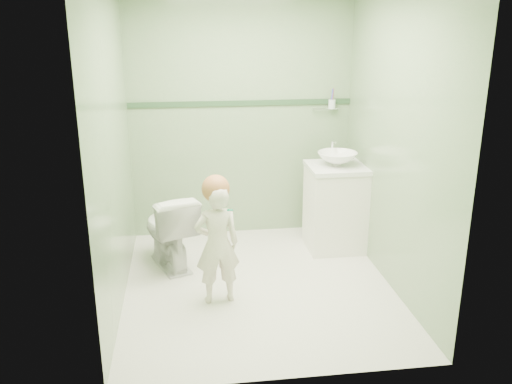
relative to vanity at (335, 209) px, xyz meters
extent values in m
plane|color=silver|center=(-0.84, -0.70, -0.40)|extent=(2.50, 2.50, 0.00)
cube|color=#7BA273|center=(-0.84, 0.55, 0.80)|extent=(2.20, 0.04, 2.40)
cube|color=#7BA273|center=(-0.84, -1.95, 0.80)|extent=(2.20, 0.04, 2.40)
cube|color=#7BA273|center=(-1.94, -0.70, 0.80)|extent=(0.04, 2.50, 2.40)
cube|color=#7BA273|center=(0.26, -0.70, 0.80)|extent=(0.04, 2.50, 2.40)
cube|color=#2C4C2E|center=(-0.84, 0.54, 0.95)|extent=(2.20, 0.02, 0.05)
cube|color=white|center=(0.00, 0.00, 0.00)|extent=(0.52, 0.50, 0.80)
cube|color=white|center=(0.00, 0.00, 0.41)|extent=(0.54, 0.52, 0.04)
imported|color=white|center=(0.00, 0.00, 0.49)|extent=(0.37, 0.37, 0.13)
cylinder|color=silver|center=(0.00, 0.20, 0.55)|extent=(0.03, 0.03, 0.18)
cylinder|color=silver|center=(0.00, 0.15, 0.63)|extent=(0.02, 0.12, 0.02)
cylinder|color=silver|center=(0.00, 0.50, 0.88)|extent=(0.26, 0.02, 0.02)
cylinder|color=silver|center=(0.06, 0.48, 0.93)|extent=(0.07, 0.07, 0.09)
cylinder|color=#B63732|center=(0.07, 0.49, 1.00)|extent=(0.01, 0.01, 0.17)
cylinder|color=#754BA5|center=(0.06, 0.47, 1.00)|extent=(0.01, 0.01, 0.17)
cylinder|color=#3149B4|center=(0.05, 0.47, 1.00)|extent=(0.01, 0.01, 0.17)
imported|color=white|center=(-1.58, -0.20, -0.05)|extent=(0.60, 0.77, 0.69)
imported|color=beige|center=(-1.19, -0.90, 0.08)|extent=(0.38, 0.27, 0.96)
sphere|color=#A9683B|center=(-1.19, -0.88, 0.53)|extent=(0.21, 0.21, 0.21)
cylinder|color=#0A8865|center=(-1.10, -1.02, 0.40)|extent=(0.06, 0.14, 0.06)
cube|color=white|center=(-1.16, -0.98, 0.44)|extent=(0.03, 0.03, 0.02)
camera|label=1|loc=(-1.41, -4.77, 1.75)|focal=38.09mm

